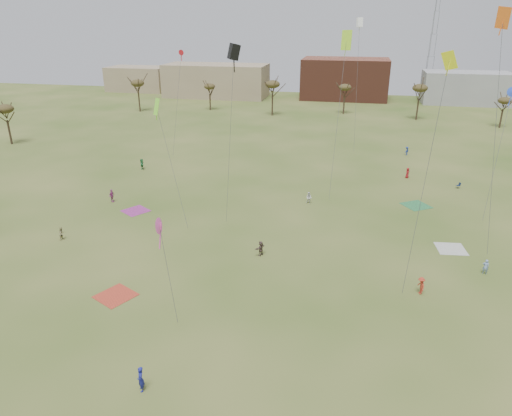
# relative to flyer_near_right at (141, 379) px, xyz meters

# --- Properties ---
(ground) EXTENTS (260.00, 260.00, 0.00)m
(ground) POSITION_rel_flyer_near_right_xyz_m (3.56, 8.66, -0.95)
(ground) COLOR #35541A
(ground) RESTS_ON ground
(flyer_near_right) EXTENTS (0.77, 0.83, 1.90)m
(flyer_near_right) POSITION_rel_flyer_near_right_xyz_m (0.00, 0.00, 0.00)
(flyer_near_right) COLOR navy
(flyer_near_right) RESTS_ON ground
(spectator_fore_b) EXTENTS (0.67, 0.80, 1.50)m
(spectator_fore_b) POSITION_rel_flyer_near_right_xyz_m (-18.96, 19.81, -0.20)
(spectator_fore_b) COLOR #958D5E
(spectator_fore_b) RESTS_ON ground
(spectator_fore_c) EXTENTS (1.14, 1.56, 1.63)m
(spectator_fore_c) POSITION_rel_flyer_near_right_xyz_m (4.03, 20.85, -0.13)
(spectator_fore_c) COLOR brown
(spectator_fore_c) RESTS_ON ground
(flyer_mid_b) EXTENTS (0.90, 1.22, 1.69)m
(flyer_mid_b) POSITION_rel_flyer_near_right_xyz_m (19.91, 16.59, -0.11)
(flyer_mid_b) COLOR #B83622
(flyer_mid_b) RESTS_ON ground
(flyer_mid_c) EXTENTS (0.66, 0.51, 1.59)m
(flyer_mid_c) POSITION_rel_flyer_near_right_xyz_m (26.57, 21.66, -0.15)
(flyer_mid_c) COLOR #7F9DD4
(flyer_mid_c) RESTS_ON ground
(spectator_mid_d) EXTENTS (0.60, 1.12, 1.83)m
(spectator_mid_d) POSITION_rel_flyer_near_right_xyz_m (-19.14, 31.83, -0.04)
(spectator_mid_d) COLOR #AE488F
(spectator_mid_d) RESTS_ON ground
(spectator_mid_e) EXTENTS (0.93, 0.82, 1.61)m
(spectator_mid_e) POSITION_rel_flyer_near_right_xyz_m (7.47, 36.93, -0.14)
(spectator_mid_e) COLOR silver
(spectator_mid_e) RESTS_ON ground
(flyer_far_a) EXTENTS (1.16, 1.71, 1.77)m
(flyer_far_a) POSITION_rel_flyer_near_right_xyz_m (-21.56, 46.64, -0.06)
(flyer_far_a) COLOR #26733F
(flyer_far_a) RESTS_ON ground
(flyer_far_b) EXTENTS (0.81, 0.96, 1.66)m
(flyer_far_b) POSITION_rel_flyer_near_right_xyz_m (21.55, 51.17, -0.12)
(flyer_far_b) COLOR maroon
(flyer_far_b) RESTS_ON ground
(flyer_far_c) EXTENTS (1.06, 1.17, 1.58)m
(flyer_far_c) POSITION_rel_flyer_near_right_xyz_m (22.54, 64.87, -0.16)
(flyer_far_c) COLOR navy
(flyer_far_c) RESTS_ON ground
(blanket_red) EXTENTS (4.15, 4.15, 0.03)m
(blanket_red) POSITION_rel_flyer_near_right_xyz_m (-7.38, 10.32, -0.95)
(blanket_red) COLOR #C33D27
(blanket_red) RESTS_ON ground
(blanket_cream) EXTENTS (3.35, 3.35, 0.03)m
(blanket_cream) POSITION_rel_flyer_near_right_xyz_m (24.24, 26.66, -0.95)
(blanket_cream) COLOR silver
(blanket_cream) RESTS_ON ground
(blanket_plum) EXTENTS (4.15, 4.15, 0.03)m
(blanket_plum) POSITION_rel_flyer_near_right_xyz_m (-14.56, 29.47, -0.95)
(blanket_plum) COLOR #9D3088
(blanket_plum) RESTS_ON ground
(blanket_olive) EXTENTS (4.45, 4.45, 0.03)m
(blanket_olive) POSITION_rel_flyer_near_right_xyz_m (21.80, 39.17, -0.95)
(blanket_olive) COLOR #2D7D45
(blanket_olive) RESTS_ON ground
(camp_chair_right) EXTENTS (0.70, 0.67, 0.87)m
(camp_chair_right) POSITION_rel_flyer_near_right_xyz_m (28.58, 47.69, -0.69)
(camp_chair_right) COLOR #16233C
(camp_chair_right) RESTS_ON ground
(kites_aloft) EXTENTS (71.03, 59.00, 23.61)m
(kites_aloft) POSITION_rel_flyer_near_right_xyz_m (5.59, 38.61, 17.84)
(kites_aloft) COLOR #CB1742
(kites_aloft) RESTS_ON ground
(tree_line) EXTENTS (117.44, 49.32, 8.91)m
(tree_line) POSITION_rel_flyer_near_right_xyz_m (0.71, 87.78, 6.14)
(tree_line) COLOR #3A2B1E
(tree_line) RESTS_ON ground
(building_tan) EXTENTS (32.00, 14.00, 10.00)m
(building_tan) POSITION_rel_flyer_near_right_xyz_m (-31.44, 123.66, 4.05)
(building_tan) COLOR #937F60
(building_tan) RESTS_ON ground
(building_brick) EXTENTS (26.00, 16.00, 12.00)m
(building_brick) POSITION_rel_flyer_near_right_xyz_m (8.56, 128.66, 5.05)
(building_brick) COLOR brown
(building_brick) RESTS_ON ground
(building_grey) EXTENTS (24.00, 12.00, 9.00)m
(building_grey) POSITION_rel_flyer_near_right_xyz_m (43.56, 126.66, 3.55)
(building_grey) COLOR gray
(building_grey) RESTS_ON ground
(building_tan_west) EXTENTS (20.00, 12.00, 8.00)m
(building_tan_west) POSITION_rel_flyer_near_right_xyz_m (-61.44, 130.66, 3.05)
(building_tan_west) COLOR #937F60
(building_tan_west) RESTS_ON ground
(radio_tower) EXTENTS (1.51, 1.72, 41.00)m
(radio_tower) POSITION_rel_flyer_near_right_xyz_m (33.56, 133.66, 18.26)
(radio_tower) COLOR #9EA3A8
(radio_tower) RESTS_ON ground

